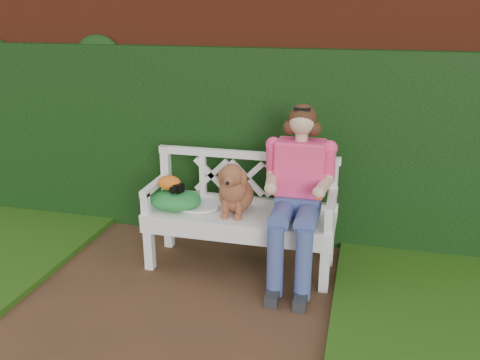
# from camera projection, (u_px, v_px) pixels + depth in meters

# --- Properties ---
(ground) EXTENTS (60.00, 60.00, 0.00)m
(ground) POSITION_uv_depth(u_px,v_px,m) (153.00, 337.00, 3.29)
(ground) COLOR #3D2C1B
(brick_wall) EXTENTS (10.00, 0.30, 2.20)m
(brick_wall) POSITION_uv_depth(u_px,v_px,m) (229.00, 112.00, 4.67)
(brick_wall) COLOR maroon
(brick_wall) RESTS_ON ground
(ivy_hedge) EXTENTS (10.00, 0.18, 1.70)m
(ivy_hedge) POSITION_uv_depth(u_px,v_px,m) (223.00, 144.00, 4.55)
(ivy_hedge) COLOR #173E14
(ivy_hedge) RESTS_ON ground
(garden_bench) EXTENTS (1.61, 0.68, 0.48)m
(garden_bench) POSITION_uv_depth(u_px,v_px,m) (240.00, 240.00, 4.10)
(garden_bench) COLOR white
(garden_bench) RESTS_ON ground
(seated_woman) EXTENTS (0.57, 0.75, 1.31)m
(seated_woman) POSITION_uv_depth(u_px,v_px,m) (298.00, 198.00, 3.84)
(seated_woman) COLOR #C94F53
(seated_woman) RESTS_ON ground
(dog) EXTENTS (0.36, 0.44, 0.44)m
(dog) POSITION_uv_depth(u_px,v_px,m) (235.00, 186.00, 3.95)
(dog) COLOR #9A6D41
(dog) RESTS_ON garden_bench
(tennis_racket) EXTENTS (0.75, 0.55, 0.03)m
(tennis_racket) POSITION_uv_depth(u_px,v_px,m) (193.00, 206.00, 4.11)
(tennis_racket) COLOR white
(tennis_racket) RESTS_ON garden_bench
(green_bag) EXTENTS (0.51, 0.44, 0.15)m
(green_bag) POSITION_uv_depth(u_px,v_px,m) (175.00, 199.00, 4.08)
(green_bag) COLOR #1E781C
(green_bag) RESTS_ON garden_bench
(camera_item) EXTENTS (0.12, 0.11, 0.07)m
(camera_item) POSITION_uv_depth(u_px,v_px,m) (177.00, 187.00, 4.03)
(camera_item) COLOR black
(camera_item) RESTS_ON green_bag
(baseball_glove) EXTENTS (0.23, 0.20, 0.12)m
(baseball_glove) POSITION_uv_depth(u_px,v_px,m) (169.00, 183.00, 4.06)
(baseball_glove) COLOR orange
(baseball_glove) RESTS_ON green_bag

